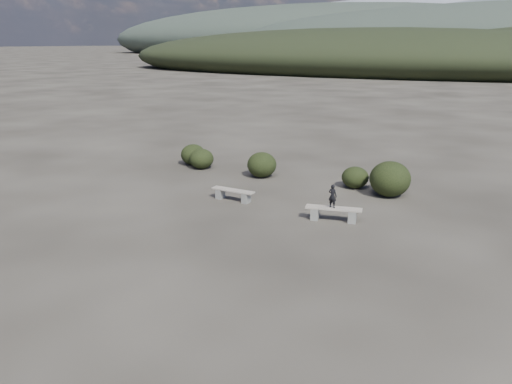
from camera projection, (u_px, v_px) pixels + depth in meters
The scene contains 9 objects.
ground at pixel (188, 258), 14.35m from camera, with size 1200.00×1200.00×0.00m, color #28241F.
bench_left at pixel (233, 194), 19.43m from camera, with size 1.78×0.38×0.44m.
bench_right at pixel (333, 213), 17.22m from camera, with size 1.97×0.89×0.48m.
seated_person at pixel (333, 196), 17.06m from camera, with size 0.30×0.20×0.83m, color black.
shrub_a at pixel (201, 159), 24.32m from camera, with size 1.19×1.19×0.97m, color black.
shrub_b at pixel (262, 165), 22.76m from camera, with size 1.34×1.34×1.15m, color black.
shrub_c at pixel (355, 177), 21.10m from camera, with size 1.14×1.14×0.91m, color black.
shrub_d at pixel (390, 179), 19.90m from camera, with size 1.62×1.62×1.42m, color black.
shrub_f at pixel (193, 155), 25.07m from camera, with size 1.23×1.23×1.04m, color black.
Camera 1 is at (8.16, -10.54, 5.96)m, focal length 35.00 mm.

